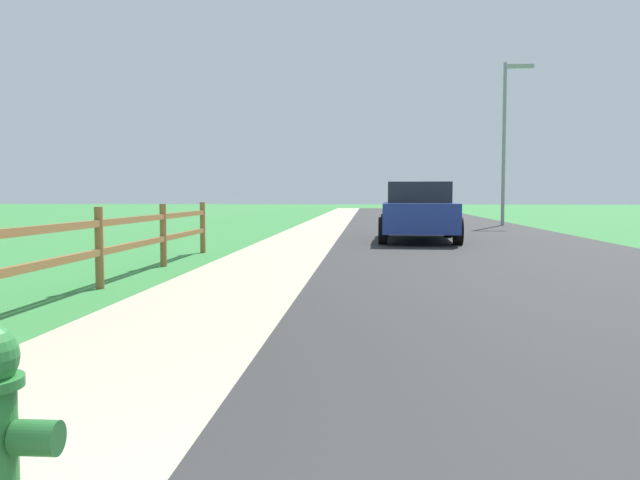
{
  "coord_description": "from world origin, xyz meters",
  "views": [
    {
      "loc": [
        0.86,
        -0.99,
        1.23
      ],
      "look_at": [
        0.13,
        8.84,
        0.55
      ],
      "focal_mm": 37.38,
      "sensor_mm": 36.0,
      "label": 1
    }
  ],
  "objects": [
    {
      "name": "street_lamp",
      "position": [
        6.3,
        26.11,
        3.82
      ],
      "size": [
        1.17,
        0.2,
        6.43
      ],
      "color": "gray",
      "rests_on": "ground"
    },
    {
      "name": "ground_plane",
      "position": [
        0.0,
        25.0,
        0.0
      ],
      "size": [
        120.0,
        120.0,
        0.0
      ],
      "primitive_type": "plane",
      "color": "#367F3D"
    },
    {
      "name": "parked_suv_blue",
      "position": [
        2.18,
        17.01,
        0.77
      ],
      "size": [
        2.19,
        4.88,
        1.56
      ],
      "color": "navy",
      "rests_on": "ground"
    },
    {
      "name": "rail_fence",
      "position": [
        -2.62,
        6.01,
        0.63
      ],
      "size": [
        0.11,
        13.54,
        1.07
      ],
      "color": "brown",
      "rests_on": "ground"
    },
    {
      "name": "road_asphalt",
      "position": [
        3.5,
        27.0,
        0.0
      ],
      "size": [
        7.0,
        66.0,
        0.01
      ],
      "primitive_type": "cube",
      "color": "#2A2A2A",
      "rests_on": "ground"
    },
    {
      "name": "curb_concrete",
      "position": [
        -3.0,
        27.0,
        0.0
      ],
      "size": [
        6.0,
        66.0,
        0.01
      ],
      "primitive_type": "cube",
      "color": "#B4A78D",
      "rests_on": "ground"
    },
    {
      "name": "grass_verge",
      "position": [
        -4.5,
        27.0,
        0.01
      ],
      "size": [
        5.0,
        66.0,
        0.0
      ],
      "primitive_type": "cube",
      "color": "#367F3D",
      "rests_on": "ground"
    }
  ]
}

